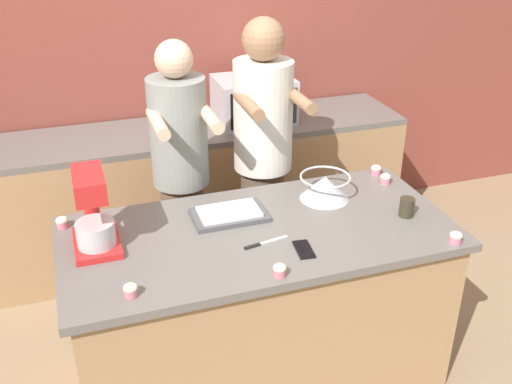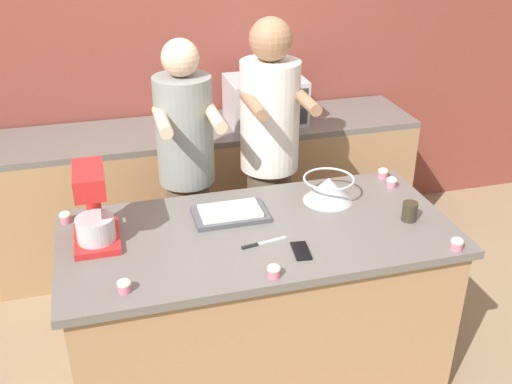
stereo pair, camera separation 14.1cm
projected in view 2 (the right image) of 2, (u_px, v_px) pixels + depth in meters
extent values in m
plane|color=#937A5B|center=(258.00, 372.00, 3.21)|extent=(16.00, 16.00, 0.00)
cube|color=brown|center=(193.00, 48.00, 4.01)|extent=(10.00, 0.06, 2.70)
cube|color=#A87F56|center=(258.00, 309.00, 3.01)|extent=(1.77, 0.82, 0.85)
cube|color=#66605B|center=(258.00, 234.00, 2.81)|extent=(1.84, 0.87, 0.04)
cube|color=#A87F56|center=(208.00, 192.00, 4.13)|extent=(2.80, 0.60, 0.88)
cube|color=#66605B|center=(206.00, 129.00, 3.92)|extent=(2.80, 0.60, 0.04)
cylinder|color=brown|center=(191.00, 247.00, 3.51)|extent=(0.24, 0.24, 0.87)
cylinder|color=gray|center=(184.00, 130.00, 3.17)|extent=(0.31, 0.31, 0.59)
sphere|color=#DBB293|center=(180.00, 58.00, 2.99)|extent=(0.19, 0.19, 0.19)
cylinder|color=#DBB293|center=(162.00, 121.00, 2.94)|extent=(0.06, 0.34, 0.06)
cylinder|color=#DBB293|center=(214.00, 116.00, 3.00)|extent=(0.06, 0.34, 0.06)
cylinder|color=brown|center=(269.00, 234.00, 3.61)|extent=(0.25, 0.25, 0.90)
cylinder|color=silver|center=(270.00, 116.00, 3.27)|extent=(0.33, 0.33, 0.61)
sphere|color=#936B4C|center=(271.00, 39.00, 3.07)|extent=(0.23, 0.23, 0.23)
cylinder|color=#936B4C|center=(253.00, 105.00, 3.03)|extent=(0.06, 0.34, 0.06)
cylinder|color=#936B4C|center=(305.00, 100.00, 3.09)|extent=(0.06, 0.34, 0.06)
cube|color=red|center=(97.00, 238.00, 2.71)|extent=(0.20, 0.30, 0.03)
cylinder|color=red|center=(93.00, 201.00, 2.75)|extent=(0.07, 0.07, 0.24)
cube|color=red|center=(89.00, 180.00, 2.56)|extent=(0.13, 0.26, 0.10)
cylinder|color=#BCBCC1|center=(96.00, 229.00, 2.65)|extent=(0.17, 0.17, 0.11)
cone|color=#BCBCC1|center=(328.00, 189.00, 3.04)|extent=(0.25, 0.25, 0.13)
torus|color=#BCBCC1|center=(329.00, 179.00, 3.01)|extent=(0.26, 0.26, 0.01)
cube|color=#4C4C51|center=(230.00, 214.00, 2.91)|extent=(0.36, 0.22, 0.02)
cube|color=white|center=(230.00, 211.00, 2.90)|extent=(0.29, 0.18, 0.02)
cube|color=#B7B7BC|center=(265.00, 100.00, 3.93)|extent=(0.50, 0.38, 0.29)
cube|color=black|center=(267.00, 110.00, 3.76)|extent=(0.34, 0.01, 0.24)
cube|color=#2D2D2D|center=(300.00, 107.00, 3.81)|extent=(0.10, 0.01, 0.24)
cube|color=black|center=(301.00, 251.00, 2.64)|extent=(0.09, 0.15, 0.01)
cube|color=black|center=(301.00, 250.00, 2.63)|extent=(0.08, 0.14, 0.00)
cylinder|color=#332D1E|center=(410.00, 211.00, 2.87)|extent=(0.07, 0.07, 0.09)
cube|color=#BCBCC1|center=(272.00, 241.00, 2.71)|extent=(0.14, 0.04, 0.01)
cube|color=black|center=(250.00, 246.00, 2.67)|extent=(0.08, 0.03, 0.01)
cylinder|color=#D17084|center=(383.00, 175.00, 3.30)|extent=(0.05, 0.05, 0.03)
ellipsoid|color=beige|center=(383.00, 171.00, 3.29)|extent=(0.06, 0.06, 0.03)
cylinder|color=#D17084|center=(66.00, 219.00, 2.86)|extent=(0.05, 0.05, 0.03)
ellipsoid|color=beige|center=(65.00, 215.00, 2.85)|extent=(0.06, 0.06, 0.03)
cylinder|color=#D17084|center=(274.00, 273.00, 2.47)|extent=(0.05, 0.05, 0.03)
ellipsoid|color=beige|center=(274.00, 268.00, 2.45)|extent=(0.06, 0.06, 0.03)
cylinder|color=#D17084|center=(456.00, 246.00, 2.65)|extent=(0.05, 0.05, 0.03)
ellipsoid|color=beige|center=(457.00, 241.00, 2.64)|extent=(0.06, 0.06, 0.03)
cylinder|color=#D17084|center=(391.00, 184.00, 3.20)|extent=(0.05, 0.05, 0.03)
ellipsoid|color=beige|center=(392.00, 180.00, 3.19)|extent=(0.06, 0.06, 0.03)
cylinder|color=#D17084|center=(125.00, 288.00, 2.37)|extent=(0.05, 0.05, 0.03)
ellipsoid|color=beige|center=(124.00, 283.00, 2.36)|extent=(0.06, 0.06, 0.03)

